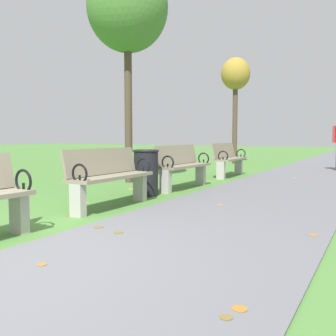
{
  "coord_description": "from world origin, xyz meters",
  "views": [
    {
      "loc": [
        3.07,
        -2.06,
        1.08
      ],
      "look_at": [
        -0.05,
        3.53,
        0.55
      ],
      "focal_mm": 40.83,
      "sensor_mm": 36.0,
      "label": 1
    }
  ],
  "objects": [
    {
      "name": "trash_bin",
      "position": [
        -0.65,
        3.78,
        0.42
      ],
      "size": [
        0.48,
        0.48,
        0.84
      ],
      "color": "black",
      "rests_on": "ground"
    },
    {
      "name": "park_bench_4",
      "position": [
        -0.5,
        7.68,
        0.49
      ],
      "size": [
        0.51,
        1.61,
        0.9
      ],
      "color": "gray",
      "rests_on": "ground"
    },
    {
      "name": "scattered_leaves",
      "position": [
        0.08,
        3.42,
        0.01
      ],
      "size": [
        4.9,
        11.25,
        0.02
      ],
      "color": "#AD6B23",
      "rests_on": "ground"
    },
    {
      "name": "tree_2",
      "position": [
        -2.0,
        12.45,
        3.39
      ],
      "size": [
        1.13,
        1.13,
        4.15
      ],
      "color": "#4C3D2D",
      "rests_on": "ground"
    },
    {
      "name": "tree_1",
      "position": [
        -2.09,
        5.3,
        3.98
      ],
      "size": [
        1.85,
        1.85,
        5.03
      ],
      "color": "#4C3D2D",
      "rests_on": "ground"
    },
    {
      "name": "park_bench_2",
      "position": [
        -0.5,
        2.52,
        0.49
      ],
      "size": [
        0.49,
        1.61,
        0.9
      ],
      "color": "gray",
      "rests_on": "ground"
    },
    {
      "name": "park_bench_3",
      "position": [
        -0.5,
        4.95,
        0.49
      ],
      "size": [
        0.54,
        1.62,
        0.9
      ],
      "color": "gray",
      "rests_on": "ground"
    }
  ]
}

